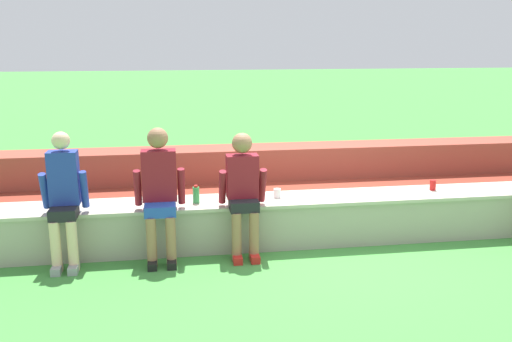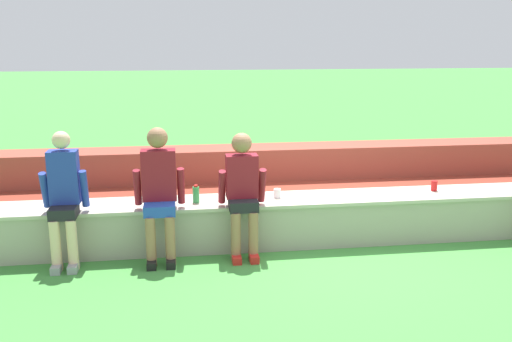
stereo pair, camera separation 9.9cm
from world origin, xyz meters
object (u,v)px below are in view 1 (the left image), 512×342
object	(u,v)px
plastic_cup_right_end	(277,193)
person_far_left	(64,196)
water_bottle_center_gap	(196,195)
person_left_of_center	(160,189)
person_center	(243,190)
plastic_cup_left_end	(433,185)

from	to	relation	value
plastic_cup_right_end	person_far_left	bearing A→B (deg)	-172.29
water_bottle_center_gap	person_left_of_center	bearing A→B (deg)	-147.44
plastic_cup_right_end	water_bottle_center_gap	bearing A→B (deg)	-176.06
person_center	water_bottle_center_gap	size ratio (longest dim) A/B	6.66
person_far_left	water_bottle_center_gap	world-z (taller)	person_far_left
person_left_of_center	plastic_cup_left_end	distance (m)	3.42
person_center	person_far_left	bearing A→B (deg)	179.40
person_left_of_center	person_far_left	bearing A→B (deg)	179.80
person_left_of_center	plastic_cup_left_end	bearing A→B (deg)	6.15
water_bottle_center_gap	plastic_cup_left_end	distance (m)	2.99
person_far_left	plastic_cup_right_end	world-z (taller)	person_far_left
person_left_of_center	person_center	xyz separation A→B (m)	(0.92, -0.02, -0.04)
water_bottle_center_gap	plastic_cup_left_end	bearing A→B (deg)	2.00
water_bottle_center_gap	plastic_cup_right_end	world-z (taller)	water_bottle_center_gap
plastic_cup_left_end	water_bottle_center_gap	bearing A→B (deg)	-178.00
person_center	plastic_cup_left_end	size ratio (longest dim) A/B	10.95
water_bottle_center_gap	plastic_cup_left_end	xyz separation A→B (m)	(2.99, 0.10, -0.03)
person_left_of_center	plastic_cup_left_end	size ratio (longest dim) A/B	11.55
person_center	water_bottle_center_gap	distance (m)	0.60
person_center	plastic_cup_left_end	distance (m)	2.50
person_left_of_center	plastic_cup_right_end	world-z (taller)	person_left_of_center
person_left_of_center	plastic_cup_left_end	world-z (taller)	person_left_of_center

